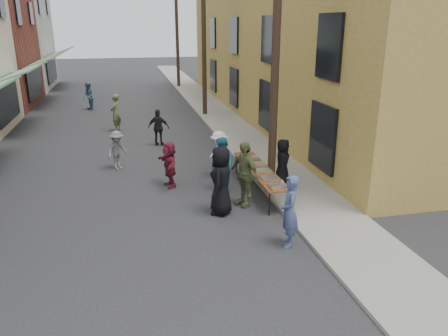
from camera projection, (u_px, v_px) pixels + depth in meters
name	position (u px, v px, depth m)	size (l,w,h in m)	color
ground	(146.00, 242.00, 10.93)	(120.00, 120.00, 0.00)	#28282B
sidewalk	(217.00, 114.00, 25.83)	(2.20, 60.00, 0.10)	gray
building_ochre	(325.00, 26.00, 24.63)	(10.00, 28.00, 10.00)	olive
utility_pole_near	(276.00, 47.00, 13.18)	(0.26, 0.26, 9.00)	#2D2116
utility_pole_mid	(204.00, 36.00, 24.27)	(0.26, 0.26, 9.00)	#2D2116
utility_pole_far	(177.00, 31.00, 35.35)	(0.26, 0.26, 9.00)	#2D2116
serving_table	(260.00, 170.00, 14.01)	(0.70, 4.00, 0.75)	#622917
catering_tray_sausage	(277.00, 186.00, 12.46)	(0.50, 0.33, 0.08)	maroon
catering_tray_foil_b	(270.00, 178.00, 13.06)	(0.50, 0.33, 0.08)	#B2B2B7
catering_tray_buns	(263.00, 171.00, 13.71)	(0.50, 0.33, 0.08)	tan
catering_tray_foil_d	(256.00, 164.00, 14.36)	(0.50, 0.33, 0.08)	#B2B2B7
catering_tray_buns_end	(250.00, 158.00, 15.00)	(0.50, 0.33, 0.08)	tan
condiment_jar_a	(273.00, 190.00, 12.14)	(0.07, 0.07, 0.08)	#A57F26
condiment_jar_b	(272.00, 189.00, 12.23)	(0.07, 0.07, 0.08)	#A57F26
condiment_jar_c	(271.00, 188.00, 12.32)	(0.07, 0.07, 0.08)	#A57F26
cup_stack	(287.00, 188.00, 12.27)	(0.08, 0.08, 0.12)	tan
guest_front_a	(221.00, 181.00, 12.29)	(0.97, 0.63, 1.98)	black
guest_front_b	(289.00, 211.00, 10.50)	(0.66, 0.43, 1.82)	#41517F
guest_front_c	(222.00, 165.00, 13.96)	(0.87, 0.67, 1.78)	#226A8D
guest_front_d	(219.00, 155.00, 15.23)	(1.08, 0.62, 1.67)	white
guest_front_e	(245.00, 174.00, 12.85)	(1.15, 0.48, 1.97)	#626C3E
guest_queue_back	(169.00, 164.00, 14.40)	(1.42, 0.45, 1.53)	maroon
server	(283.00, 162.00, 14.37)	(0.74, 0.48, 1.52)	black
passerby_left	(117.00, 150.00, 16.15)	(0.94, 0.54, 1.45)	slate
passerby_mid	(159.00, 128.00, 19.22)	(0.95, 0.39, 1.62)	black
passerby_right	(116.00, 113.00, 21.70)	(0.68, 0.45, 1.87)	#5C673C
passerby_far	(89.00, 96.00, 26.96)	(0.84, 0.65, 1.73)	#476C89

